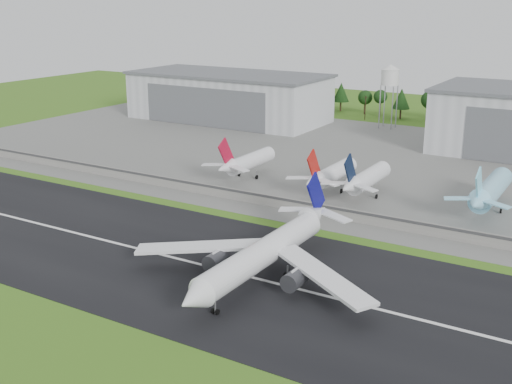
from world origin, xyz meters
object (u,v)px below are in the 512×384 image
Objects in this scene: parked_jet_red_a at (245,162)px; parked_jet_red_b at (330,174)px; parked_jet_skyblue at (489,191)px; parked_jet_navy at (364,179)px; main_airliner at (261,260)px.

parked_jet_red_b is at bearing 0.00° from parked_jet_red_a.
parked_jet_skyblue is (46.37, 5.08, 0.44)m from parked_jet_red_b.
parked_jet_navy is at bearing 0.02° from parked_jet_red_a.
parked_jet_navy reaches higher than parked_jet_red_a.
main_airliner is at bearing -77.38° from parked_jet_red_b.
parked_jet_red_b is (30.69, 0.00, 0.01)m from parked_jet_red_a.
parked_jet_red_a is 1.00× the size of parked_jet_navy.
parked_jet_skyblue is (34.94, 5.07, 0.37)m from parked_jet_navy.
parked_jet_red_b is at bearing -179.93° from parked_jet_navy.
main_airliner is 78.58m from parked_jet_skyblue.
parked_jet_navy is at bearing -171.75° from parked_jet_skyblue.
parked_jet_skyblue reaches higher than parked_jet_red_b.
parked_jet_red_b is at bearing -173.75° from parked_jet_skyblue.
parked_jet_navy is (-3.56, 66.97, 1.09)m from main_airliner.
main_airliner is 68.62m from parked_jet_red_b.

